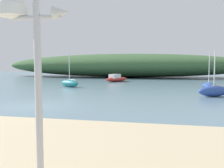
% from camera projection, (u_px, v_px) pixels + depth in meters
% --- Properties ---
extents(ground_plane, '(120.00, 120.00, 0.00)m').
position_uv_depth(ground_plane, '(31.00, 106.00, 13.82)').
color(ground_plane, slate).
extents(distant_hill, '(45.99, 12.41, 4.24)m').
position_uv_depth(distant_hill, '(125.00, 65.00, 45.48)').
color(distant_hill, '#3D6038').
rests_on(distant_hill, ground).
extents(mast_structure, '(1.25, 0.51, 3.36)m').
position_uv_depth(mast_structure, '(22.00, 27.00, 4.11)').
color(mast_structure, silver).
rests_on(mast_structure, beach_sand).
extents(sailboat_outer_mooring, '(2.54, 1.71, 3.33)m').
position_uv_depth(sailboat_outer_mooring, '(214.00, 91.00, 18.00)').
color(sailboat_outer_mooring, '#2D4C9E').
rests_on(sailboat_outer_mooring, ground).
extents(sailboat_off_point, '(2.80, 2.25, 3.44)m').
position_uv_depth(sailboat_off_point, '(70.00, 83.00, 25.62)').
color(sailboat_off_point, teal).
rests_on(sailboat_off_point, ground).
extents(sailboat_east_reach, '(1.66, 3.36, 3.66)m').
position_uv_depth(sailboat_east_reach, '(209.00, 85.00, 24.34)').
color(sailboat_east_reach, '#2D4C9E').
rests_on(sailboat_east_reach, ground).
extents(motorboat_near_shore, '(3.09, 4.08, 1.02)m').
position_uv_depth(motorboat_near_shore, '(116.00, 79.00, 33.37)').
color(motorboat_near_shore, '#B72D28').
rests_on(motorboat_near_shore, ground).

